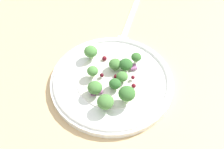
{
  "coord_description": "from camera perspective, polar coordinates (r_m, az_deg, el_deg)",
  "views": [
    {
      "loc": [
        27.5,
        -23.07,
        43.29
      ],
      "look_at": [
        1.55,
        -1.15,
        2.7
      ],
      "focal_mm": 45.05,
      "sensor_mm": 36.0,
      "label": 1
    }
  ],
  "objects": [
    {
      "name": "cranberry_5",
      "position": [
        0.5,
        -0.6,
        -5.68
      ],
      "size": [
        0.96,
        0.96,
        0.96
      ],
      "primitive_type": "sphere",
      "color": "#4C0A14",
      "rests_on": "plate"
    },
    {
      "name": "fork",
      "position": [
        0.67,
        3.32,
        10.21
      ],
      "size": [
        11.9,
        16.42,
        0.5
      ],
      "color": "silver",
      "rests_on": "ground_plane"
    },
    {
      "name": "cranberry_4",
      "position": [
        0.52,
        4.42,
        -2.28
      ],
      "size": [
        0.84,
        0.84,
        0.84
      ],
      "primitive_type": "sphere",
      "color": "maroon",
      "rests_on": "plate"
    },
    {
      "name": "broccoli_floret_8",
      "position": [
        0.49,
        3.05,
        -3.94
      ],
      "size": [
        2.99,
        2.99,
        3.03
      ],
      "color": "#9EC684",
      "rests_on": "plate"
    },
    {
      "name": "broccoli_floret_4",
      "position": [
        0.54,
        0.89,
        1.86
      ],
      "size": [
        2.48,
        2.48,
        2.51
      ],
      "color": "#9EC684",
      "rests_on": "plate"
    },
    {
      "name": "broccoli_floret_3",
      "position": [
        0.52,
        0.61,
        -1.93
      ],
      "size": [
        2.25,
        2.25,
        2.28
      ],
      "color": "#ADD18E",
      "rests_on": "plate"
    },
    {
      "name": "plate",
      "position": [
        0.54,
        -0.0,
        -1.24
      ],
      "size": [
        23.76,
        23.76,
        1.7
      ],
      "color": "white",
      "rests_on": "ground_plane"
    },
    {
      "name": "cranberry_3",
      "position": [
        0.53,
        4.28,
        -0.59
      ],
      "size": [
        0.74,
        0.74,
        0.74
      ],
      "primitive_type": "sphere",
      "color": "maroon",
      "rests_on": "plate"
    },
    {
      "name": "cranberry_1",
      "position": [
        0.53,
        0.82,
        -0.48
      ],
      "size": [
        0.9,
        0.9,
        0.9
      ],
      "primitive_type": "sphere",
      "color": "maroon",
      "rests_on": "plate"
    },
    {
      "name": "ground_plane",
      "position": [
        0.57,
        -0.12,
        -0.9
      ],
      "size": [
        180.0,
        180.0,
        2.0
      ],
      "primitive_type": "cube",
      "color": "tan"
    },
    {
      "name": "onion_bit_0",
      "position": [
        0.55,
        4.33,
        1.53
      ],
      "size": [
        1.69,
        1.71,
        0.52
      ],
      "primitive_type": "cube",
      "rotation": [
        0.0,
        0.0,
        2.66
      ],
      "color": "#A35B93",
      "rests_on": "plate"
    },
    {
      "name": "broccoli_floret_5",
      "position": [
        0.54,
        2.81,
        2.01
      ],
      "size": [
        2.64,
        2.64,
        2.67
      ],
      "color": "#9EC684",
      "rests_on": "plate"
    },
    {
      "name": "onion_bit_1",
      "position": [
        0.52,
        -3.86,
        -3.84
      ],
      "size": [
        1.35,
        1.32,
        0.46
      ],
      "primitive_type": "cube",
      "rotation": [
        0.0,
        0.0,
        1.04
      ],
      "color": "#843D75",
      "rests_on": "plate"
    },
    {
      "name": "broccoli_floret_1",
      "position": [
        0.53,
        2.14,
        -0.4
      ],
      "size": [
        2.22,
        2.22,
        2.24
      ],
      "color": "#9EC684",
      "rests_on": "plate"
    },
    {
      "name": "broccoli_floret_6",
      "position": [
        0.49,
        -1.34,
        -5.61
      ],
      "size": [
        2.93,
        2.93,
        2.97
      ],
      "color": "#9EC684",
      "rests_on": "plate"
    },
    {
      "name": "cranberry_2",
      "position": [
        0.57,
        -1.55,
        3.29
      ],
      "size": [
        0.95,
        0.95,
        0.95
      ],
      "primitive_type": "sphere",
      "color": "maroon",
      "rests_on": "plate"
    },
    {
      "name": "cranberry_0",
      "position": [
        0.54,
        -1.87,
        -0.36
      ],
      "size": [
        0.77,
        0.77,
        0.77
      ],
      "primitive_type": "sphere",
      "color": "#4C0A14",
      "rests_on": "plate"
    },
    {
      "name": "broccoli_floret_7",
      "position": [
        0.51,
        -3.49,
        -2.73
      ],
      "size": [
        2.71,
        2.71,
        2.74
      ],
      "color": "#8EB77A",
      "rests_on": "plate"
    },
    {
      "name": "dressing_pool",
      "position": [
        0.54,
        -0.0,
        -0.95
      ],
      "size": [
        13.78,
        13.78,
        0.2
      ],
      "primitive_type": "cylinder",
      "color": "white",
      "rests_on": "plate"
    },
    {
      "name": "broccoli_floret_0",
      "position": [
        0.57,
        -4.34,
        4.61
      ],
      "size": [
        2.71,
        2.71,
        2.74
      ],
      "color": "#ADD18E",
      "rests_on": "plate"
    },
    {
      "name": "onion_bit_2",
      "position": [
        0.52,
        -2.42,
        -3.35
      ],
      "size": [
        1.28,
        1.27,
        0.49
      ],
      "primitive_type": "cube",
      "rotation": [
        0.0,
        0.0,
        2.53
      ],
      "color": "#A35B93",
      "rests_on": "plate"
    },
    {
      "name": "broccoli_floret_9",
      "position": [
        0.53,
        -3.96,
        0.69
      ],
      "size": [
        2.14,
        2.14,
        2.17
      ],
      "color": "#ADD18E",
      "rests_on": "plate"
    },
    {
      "name": "broccoli_floret_2",
      "position": [
        0.56,
        4.94,
        3.51
      ],
      "size": [
        2.01,
        2.01,
        2.04
      ],
      "color": "#9EC684",
      "rests_on": "plate"
    }
  ]
}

